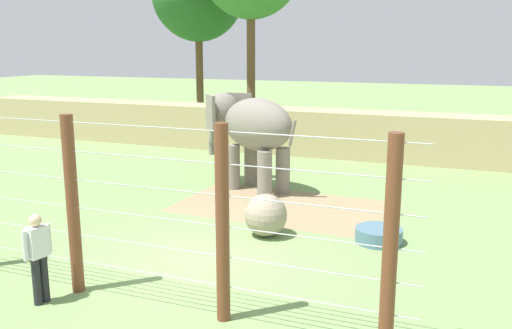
{
  "coord_description": "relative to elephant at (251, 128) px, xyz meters",
  "views": [
    {
      "loc": [
        5.24,
        -9.97,
        4.55
      ],
      "look_at": [
        -0.07,
        3.53,
        1.4
      ],
      "focal_mm": 38.39,
      "sensor_mm": 36.0,
      "label": 1
    }
  ],
  "objects": [
    {
      "name": "enrichment_ball",
      "position": [
        2.03,
        -4.05,
        -1.48
      ],
      "size": [
        1.05,
        1.05,
        1.05
      ],
      "primitive_type": "sphere",
      "color": "gray",
      "rests_on": "ground"
    },
    {
      "name": "dirt_patch",
      "position": [
        1.67,
        -1.56,
        -2.0
      ],
      "size": [
        6.3,
        3.89,
        0.01
      ],
      "primitive_type": "cube",
      "rotation": [
        0.0,
        0.0,
        -0.04
      ],
      "color": "#937F5B",
      "rests_on": "ground"
    },
    {
      "name": "ground_plane",
      "position": [
        1.22,
        -6.01,
        -2.01
      ],
      "size": [
        120.0,
        120.0,
        0.0
      ],
      "primitive_type": "plane",
      "color": "#759956"
    },
    {
      "name": "zookeeper",
      "position": [
        -0.49,
        -8.89,
        -1.08
      ],
      "size": [
        0.29,
        0.59,
        1.67
      ],
      "color": "#232328",
      "rests_on": "ground"
    },
    {
      "name": "embankment_wall",
      "position": [
        1.22,
        6.45,
        -1.05
      ],
      "size": [
        36.0,
        1.8,
        1.91
      ],
      "primitive_type": "cube",
      "color": "tan",
      "rests_on": "ground"
    },
    {
      "name": "elephant",
      "position": [
        0.0,
        0.0,
        0.0
      ],
      "size": [
        3.78,
        2.68,
        3.03
      ],
      "color": "gray",
      "rests_on": "ground"
    },
    {
      "name": "cable_fence",
      "position": [
        1.27,
        -8.24,
        -0.32
      ],
      "size": [
        9.61,
        0.23,
        3.37
      ],
      "color": "brown",
      "rests_on": "ground"
    },
    {
      "name": "water_tub",
      "position": [
        4.68,
        -3.51,
        -1.83
      ],
      "size": [
        1.1,
        1.1,
        0.35
      ],
      "color": "slate",
      "rests_on": "ground"
    }
  ]
}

